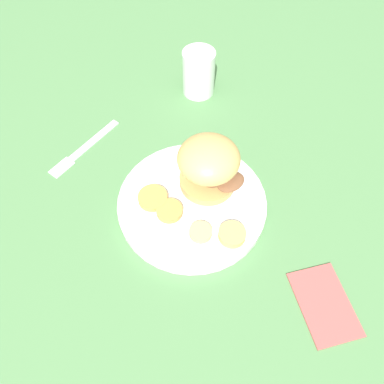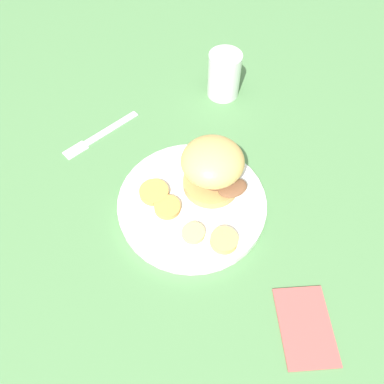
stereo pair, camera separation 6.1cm
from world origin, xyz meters
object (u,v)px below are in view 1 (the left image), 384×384
Objects in this scene: drinking_glass at (199,73)px; dinner_plate at (192,203)px; fork at (85,148)px; sandwich at (209,165)px.

dinner_plate is at bearing -135.44° from drinking_glass.
dinner_plate is at bearing -75.11° from fork.
sandwich is at bearing 10.08° from dinner_plate.
drinking_glass is (0.27, -0.03, 0.05)m from fork.
drinking_glass is at bearing -6.19° from fork.
dinner_plate is 0.30m from drinking_glass.
sandwich is 0.26m from drinking_glass.
dinner_plate is 2.64× the size of drinking_glass.
fork is 1.78× the size of drinking_glass.
sandwich is (0.05, 0.01, 0.06)m from dinner_plate.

